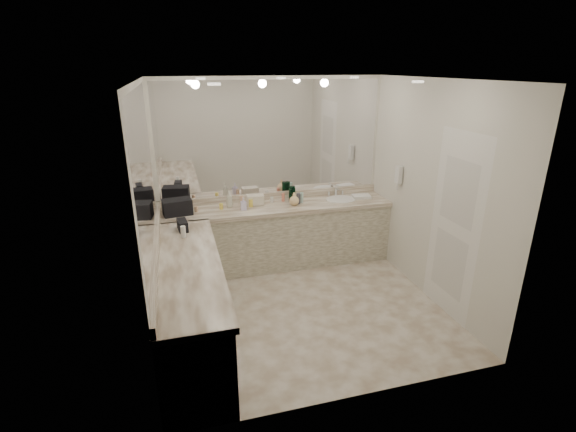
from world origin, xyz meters
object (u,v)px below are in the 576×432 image
object	(u,v)px
sink	(341,200)
soap_bottle_c	(294,199)
soap_bottle_b	(243,204)
hand_towel	(361,196)
soap_bottle_a	(229,199)
cream_cosmetic_case	(255,200)
wall_phone	(399,175)
black_toiletry_bag	(177,207)

from	to	relation	value
sink	soap_bottle_c	distance (m)	0.73
soap_bottle_b	soap_bottle_c	size ratio (longest dim) A/B	0.95
hand_towel	soap_bottle_a	bearing A→B (deg)	176.90
cream_cosmetic_case	hand_towel	size ratio (longest dim) A/B	0.91
sink	cream_cosmetic_case	xyz separation A→B (m)	(-1.24, 0.09, 0.07)
sink	hand_towel	bearing A→B (deg)	-0.94
soap_bottle_b	soap_bottle_c	distance (m)	0.71
soap_bottle_c	soap_bottle_b	bearing A→B (deg)	-178.49
cream_cosmetic_case	sink	bearing A→B (deg)	0.54
hand_towel	soap_bottle_c	size ratio (longest dim) A/B	1.43
wall_phone	soap_bottle_c	world-z (taller)	wall_phone
sink	cream_cosmetic_case	world-z (taller)	cream_cosmetic_case
wall_phone	black_toiletry_bag	world-z (taller)	wall_phone
sink	wall_phone	xyz separation A→B (m)	(0.61, -0.50, 0.46)
cream_cosmetic_case	soap_bottle_b	distance (m)	0.25
hand_towel	soap_bottle_b	distance (m)	1.76
wall_phone	soap_bottle_c	size ratio (longest dim) A/B	1.34
wall_phone	hand_towel	size ratio (longest dim) A/B	0.94
cream_cosmetic_case	hand_towel	xyz separation A→B (m)	(1.56, -0.09, -0.05)
soap_bottle_c	soap_bottle_a	bearing A→B (deg)	169.78
hand_towel	soap_bottle_b	xyz separation A→B (m)	(-1.75, -0.07, 0.06)
wall_phone	hand_towel	distance (m)	0.71
black_toiletry_bag	sink	bearing A→B (deg)	0.61
wall_phone	soap_bottle_b	distance (m)	2.11
black_toiletry_bag	soap_bottle_a	distance (m)	0.70
soap_bottle_a	soap_bottle_c	world-z (taller)	soap_bottle_a
sink	black_toiletry_bag	xyz separation A→B (m)	(-2.29, -0.02, 0.11)
soap_bottle_b	soap_bottle_c	xyz separation A→B (m)	(0.71, 0.02, 0.00)
black_toiletry_bag	hand_towel	xyz separation A→B (m)	(2.61, 0.02, -0.08)
soap_bottle_a	soap_bottle_b	size ratio (longest dim) A/B	1.32
soap_bottle_c	wall_phone	bearing A→B (deg)	-18.36
wall_phone	black_toiletry_bag	xyz separation A→B (m)	(-2.90, 0.48, -0.35)
soap_bottle_a	sink	bearing A→B (deg)	-3.53
soap_bottle_b	cream_cosmetic_case	bearing A→B (deg)	40.19
hand_towel	soap_bottle_c	xyz separation A→B (m)	(-1.04, -0.05, 0.07)
black_toiletry_bag	soap_bottle_a	size ratio (longest dim) A/B	1.61
hand_towel	soap_bottle_b	bearing A→B (deg)	-177.63
cream_cosmetic_case	soap_bottle_a	xyz separation A→B (m)	(-0.36, 0.01, 0.04)
sink	soap_bottle_a	bearing A→B (deg)	176.47
black_toiletry_bag	soap_bottle_b	size ratio (longest dim) A/B	2.12
sink	cream_cosmetic_case	distance (m)	1.25
black_toiletry_bag	wall_phone	bearing A→B (deg)	-9.33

